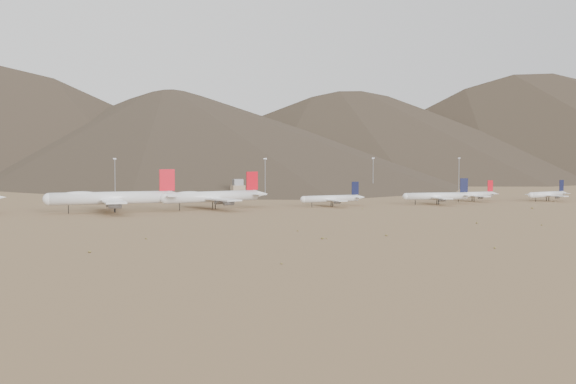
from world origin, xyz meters
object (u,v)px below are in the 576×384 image
object	(u,v)px
narrowbody_a	(332,199)
narrowbody_b	(438,196)
widebody_centre	(113,198)
widebody_east	(213,196)
control_tower	(238,189)

from	to	relation	value
narrowbody_a	narrowbody_b	size ratio (longest dim) A/B	0.90
widebody_centre	narrowbody_b	xyz separation A→B (m)	(177.54, -0.27, -2.41)
widebody_east	narrowbody_a	bearing A→B (deg)	-18.96
widebody_centre	control_tower	distance (m)	130.10
widebody_east	narrowbody_a	xyz separation A→B (m)	(65.24, -2.26, -2.23)
widebody_east	control_tower	size ratio (longest dim) A/B	5.13
widebody_centre	control_tower	bearing A→B (deg)	45.91
widebody_east	narrowbody_b	world-z (taller)	widebody_east
widebody_centre	widebody_east	distance (m)	50.77
widebody_centre	narrowbody_a	size ratio (longest dim) A/B	1.75
widebody_east	control_tower	distance (m)	97.64
narrowbody_a	narrowbody_b	world-z (taller)	narrowbody_b
control_tower	narrowbody_b	bearing A→B (deg)	-46.96
widebody_centre	control_tower	size ratio (longest dim) A/B	5.81
narrowbody_a	narrowbody_b	bearing A→B (deg)	-12.00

